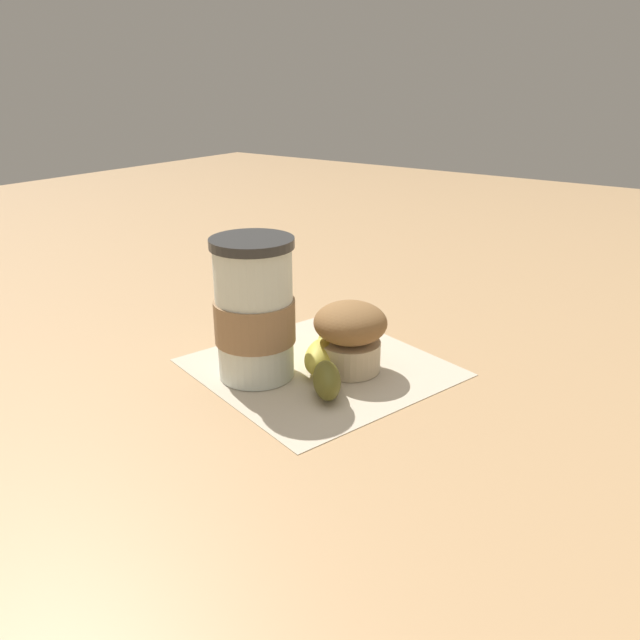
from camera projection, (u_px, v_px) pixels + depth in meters
name	position (u px, v px, depth m)	size (l,w,h in m)	color
ground_plane	(320.00, 368.00, 0.71)	(3.00, 3.00, 0.00)	tan
paper_napkin	(320.00, 367.00, 0.71)	(0.25, 0.25, 0.00)	beige
coffee_cup	(255.00, 311.00, 0.66)	(0.09, 0.09, 0.15)	silver
muffin	(350.00, 334.00, 0.69)	(0.08, 0.08, 0.08)	beige
banana	(327.00, 356.00, 0.69)	(0.16, 0.10, 0.04)	#D6CC4C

